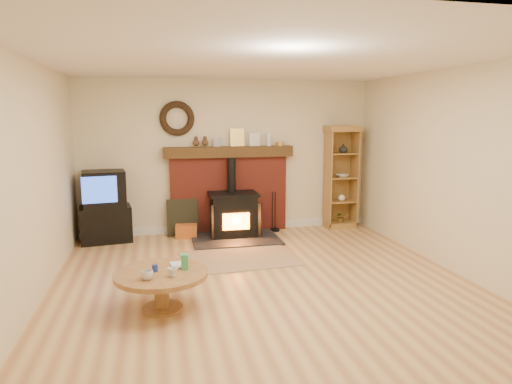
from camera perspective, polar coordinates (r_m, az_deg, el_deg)
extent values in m
plane|color=#B27A4A|center=(5.53, 1.20, -11.69)|extent=(5.50, 5.50, 0.00)
cube|color=beige|center=(7.88, -3.53, 4.44)|extent=(5.00, 0.02, 2.60)
cube|color=beige|center=(2.66, 15.57, -6.20)|extent=(5.00, 0.02, 2.60)
cube|color=beige|center=(5.21, -26.54, 0.78)|extent=(0.02, 5.50, 2.60)
cube|color=beige|center=(6.28, 24.03, 2.30)|extent=(0.02, 5.50, 2.60)
cube|color=white|center=(5.18, 1.31, 16.17)|extent=(5.00, 5.50, 0.02)
cube|color=white|center=(8.07, -3.41, -4.38)|extent=(5.00, 0.04, 0.12)
torus|color=black|center=(7.70, -9.84, 9.04)|extent=(0.57, 0.11, 0.57)
cube|color=#993326|center=(7.89, -3.39, -0.31)|extent=(2.00, 0.15, 1.30)
cube|color=#372311|center=(7.76, -3.40, 5.03)|extent=(2.20, 0.22, 0.18)
cube|color=#999999|center=(7.73, -4.90, 6.18)|extent=(0.13, 0.05, 0.14)
cube|color=gold|center=(7.80, -2.36, 6.83)|extent=(0.24, 0.06, 0.30)
cube|color=white|center=(7.86, -0.19, 6.57)|extent=(0.18, 0.05, 0.22)
cylinder|color=white|center=(7.90, 1.62, 6.58)|extent=(0.08, 0.08, 0.22)
cylinder|color=gold|center=(7.96, 3.02, 6.05)|extent=(0.14, 0.14, 0.07)
cube|color=black|center=(7.48, -2.57, -5.85)|extent=(1.40, 1.00, 0.03)
cube|color=black|center=(7.59, -2.85, -2.90)|extent=(0.72, 0.52, 0.67)
cube|color=black|center=(7.52, -2.88, -0.26)|extent=(0.80, 0.57, 0.04)
cylinder|color=black|center=(7.62, -3.08, 2.16)|extent=(0.14, 0.14, 0.56)
cube|color=orange|center=(7.34, -2.50, -3.70)|extent=(0.43, 0.02, 0.27)
cube|color=black|center=(7.34, -5.12, -3.56)|extent=(0.17, 0.23, 0.54)
cube|color=black|center=(7.45, -0.07, -3.32)|extent=(0.17, 0.23, 0.54)
cube|color=brown|center=(6.52, -2.17, -8.29)|extent=(1.64, 1.18, 0.01)
cube|color=black|center=(7.71, -18.24, -3.79)|extent=(0.84, 0.64, 0.57)
cube|color=black|center=(7.60, -18.46, 0.39)|extent=(0.71, 0.62, 0.57)
cube|color=blue|center=(7.33, -18.98, 0.27)|extent=(0.51, 0.09, 0.41)
cube|color=olive|center=(8.42, 10.41, -3.99)|extent=(0.53, 0.38, 0.10)
cube|color=olive|center=(8.44, 10.10, 1.82)|extent=(0.53, 0.02, 1.67)
cube|color=olive|center=(8.18, 8.95, 1.60)|extent=(0.02, 0.38, 1.67)
cube|color=olive|center=(8.37, 12.17, 1.69)|extent=(0.02, 0.38, 1.67)
cube|color=olive|center=(8.20, 10.77, 7.79)|extent=(0.59, 0.42, 0.10)
cube|color=olive|center=(8.34, 10.50, -1.13)|extent=(0.49, 0.34, 0.02)
cube|color=olive|center=(8.27, 10.59, 1.80)|extent=(0.49, 0.34, 0.02)
cube|color=olive|center=(8.22, 10.68, 4.76)|extent=(0.49, 0.34, 0.02)
imported|color=white|center=(8.17, 10.84, 5.38)|extent=(0.16, 0.16, 0.16)
imported|color=white|center=(8.22, 10.73, 1.99)|extent=(0.21, 0.21, 0.05)
sphere|color=white|center=(8.28, 10.65, -0.72)|extent=(0.12, 0.12, 0.12)
imported|color=#359658|center=(8.35, 10.57, -3.06)|extent=(0.18, 0.16, 0.20)
cube|color=orange|center=(7.66, -8.70, -4.86)|extent=(0.37, 0.25, 0.22)
cube|color=black|center=(7.75, -9.19, -3.16)|extent=(0.52, 0.14, 0.62)
cylinder|color=black|center=(8.02, 2.40, -4.75)|extent=(0.16, 0.16, 0.04)
cylinder|color=black|center=(7.93, 2.07, -2.46)|extent=(0.02, 0.02, 0.70)
cylinder|color=black|center=(7.94, 2.42, -2.45)|extent=(0.02, 0.02, 0.70)
cylinder|color=brown|center=(5.01, -11.62, -14.03)|extent=(0.43, 0.43, 0.03)
cylinder|color=brown|center=(4.94, -11.69, -12.13)|extent=(0.15, 0.15, 0.34)
cylinder|color=brown|center=(4.88, -11.76, -10.02)|extent=(0.97, 0.97, 0.05)
imported|color=white|center=(4.66, -13.44, -10.06)|extent=(0.12, 0.12, 0.09)
imported|color=white|center=(4.70, -10.41, -9.84)|extent=(0.10, 0.10, 0.09)
imported|color=#4C331E|center=(5.00, -10.58, -9.06)|extent=(0.16, 0.22, 0.02)
cylinder|color=navy|center=(4.89, -12.53, -9.27)|extent=(0.06, 0.06, 0.07)
cube|color=#359658|center=(4.88, -8.92, -8.61)|extent=(0.07, 0.07, 0.16)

